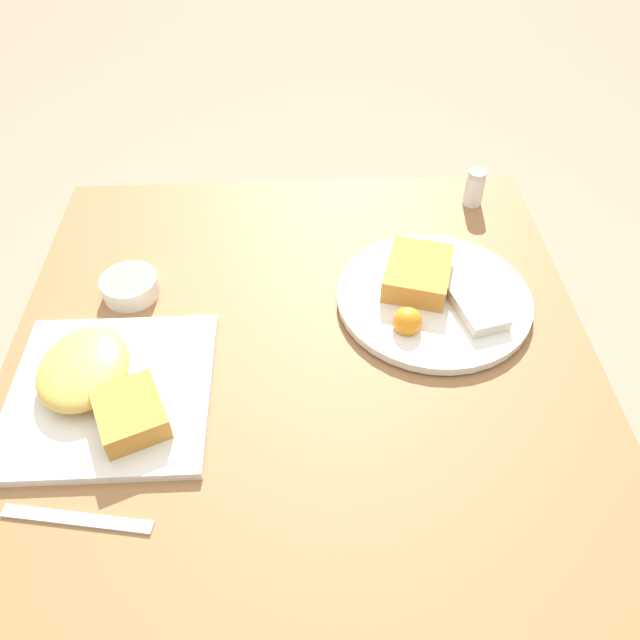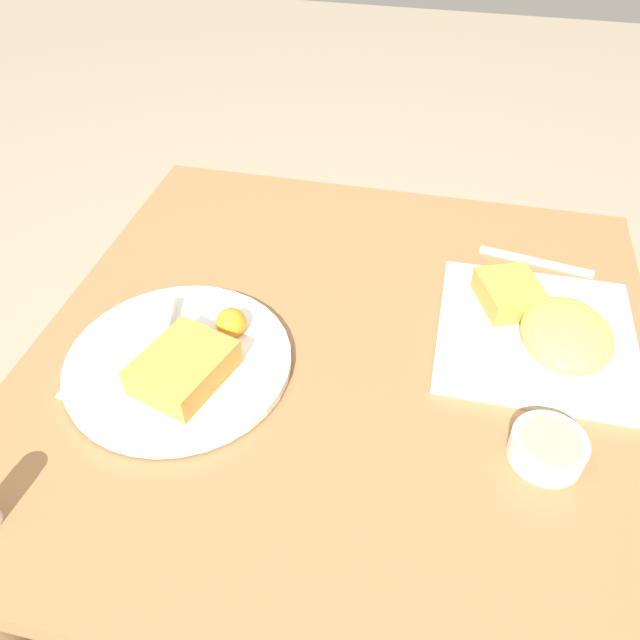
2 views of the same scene
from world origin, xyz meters
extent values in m
plane|color=gray|center=(0.00, 0.00, 0.00)|extent=(8.00, 8.00, 0.00)
cube|color=olive|center=(0.00, 0.00, 0.68)|extent=(0.88, 0.88, 0.04)
cylinder|color=brown|center=(-0.38, -0.38, 0.33)|extent=(0.05, 0.05, 0.67)
cylinder|color=brown|center=(-0.38, 0.38, 0.33)|extent=(0.05, 0.05, 0.67)
cube|color=beige|center=(-0.09, 0.24, 0.70)|extent=(0.19, 0.23, 0.00)
cube|color=white|center=(0.08, -0.27, 0.71)|extent=(0.28, 0.28, 0.01)
ellipsoid|color=#E5BC51|center=(0.06, -0.30, 0.74)|extent=(0.15, 0.12, 0.04)
cube|color=#C68938|center=(0.14, -0.23, 0.73)|extent=(0.12, 0.11, 0.04)
cylinder|color=white|center=(-0.08, 0.21, 0.71)|extent=(0.31, 0.31, 0.01)
cube|color=#C68938|center=(-0.11, 0.19, 0.74)|extent=(0.15, 0.13, 0.04)
cube|color=silver|center=(-0.06, 0.27, 0.73)|extent=(0.15, 0.09, 0.02)
sphere|color=orange|center=(-0.01, 0.16, 0.73)|extent=(0.04, 0.04, 0.04)
cylinder|color=white|center=(-0.13, -0.27, 0.72)|extent=(0.09, 0.09, 0.03)
cylinder|color=#D1B775|center=(-0.13, -0.27, 0.73)|extent=(0.07, 0.07, 0.00)
cylinder|color=white|center=(-0.35, 0.33, 0.73)|extent=(0.04, 0.04, 0.06)
cylinder|color=white|center=(-0.35, 0.33, 0.72)|extent=(0.03, 0.03, 0.03)
cylinder|color=silver|center=(-0.35, 0.33, 0.77)|extent=(0.03, 0.03, 0.01)
cube|color=silver|center=(0.27, -0.27, 0.70)|extent=(0.05, 0.19, 0.00)
camera|label=1|loc=(0.63, 0.00, 1.40)|focal=35.00mm
camera|label=2|loc=(-0.62, -0.11, 1.34)|focal=35.00mm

